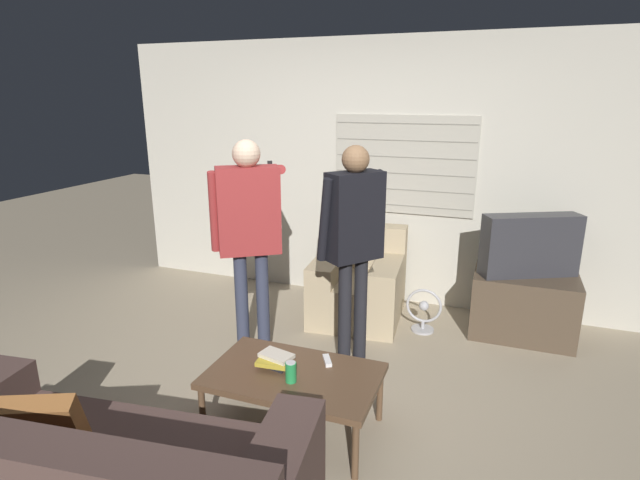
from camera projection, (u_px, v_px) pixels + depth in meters
ground_plane at (286, 399)px, 3.45m from camera, size 16.00×16.00×0.00m
wall_back at (368, 173)px, 4.91m from camera, size 5.20×0.08×2.55m
armchair_beige at (359, 283)px, 4.68m from camera, size 0.85×0.93×0.82m
coffee_table at (293, 378)px, 3.04m from camera, size 1.04×0.64×0.39m
tv_stand at (523, 305)px, 4.31m from camera, size 0.84×0.57×0.55m
tv at (530, 245)px, 4.16m from camera, size 0.81×0.54×0.52m
person_left_standing at (249, 223)px, 3.73m from camera, size 0.55×0.89×1.72m
person_right_standing at (353, 231)px, 3.63m from camera, size 0.54×0.78×1.69m
book_stack at (276, 360)px, 3.09m from camera, size 0.23×0.19×0.09m
soda_can at (291, 372)px, 2.92m from camera, size 0.07×0.07×0.13m
spare_remote at (327, 360)px, 3.15m from camera, size 0.10×0.13×0.02m
floor_fan at (424, 311)px, 4.40m from camera, size 0.31×0.20×0.40m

